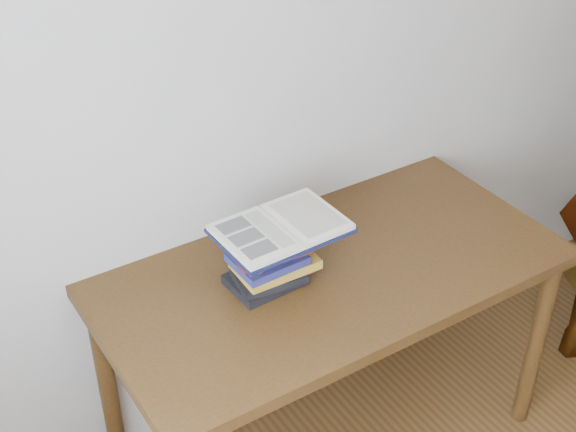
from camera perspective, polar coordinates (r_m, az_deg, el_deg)
desk at (r=2.61m, az=3.10°, el=-5.39°), size 1.49×0.75×0.80m
book_stack at (r=2.43m, az=-1.30°, el=-3.28°), size 0.27×0.19×0.18m
open_book at (r=2.39m, az=-0.50°, el=-0.87°), size 0.39×0.28×0.03m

